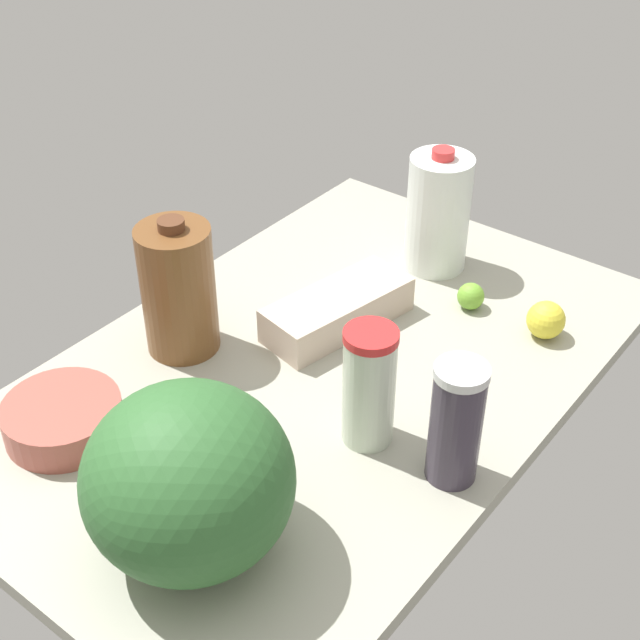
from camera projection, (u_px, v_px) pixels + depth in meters
countertop at (320, 374)px, 152.26cm from camera, size 120.00×76.00×3.00cm
egg_carton at (338, 310)px, 159.38cm from camera, size 29.59×16.14×6.72cm
watermelon at (189, 480)px, 112.95cm from camera, size 27.50×27.50×25.16cm
shaker_bottle at (456, 423)px, 125.40cm from camera, size 7.79×7.79×19.94cm
mixing_bowl at (63, 418)px, 136.79cm from camera, size 18.32×18.32×5.67cm
tumbler_cup at (369, 386)px, 131.81cm from camera, size 8.17×8.17×20.07cm
chocolate_milk_jug at (178, 289)px, 149.70cm from camera, size 12.65×12.65×25.07cm
milk_jug at (438, 213)px, 171.21cm from camera, size 12.24×12.24×24.93cm
lemon_far_back at (546, 320)px, 156.81cm from camera, size 6.83×6.83×6.83cm
lime_by_jug at (471, 296)px, 164.38cm from camera, size 5.04×5.04×5.04cm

